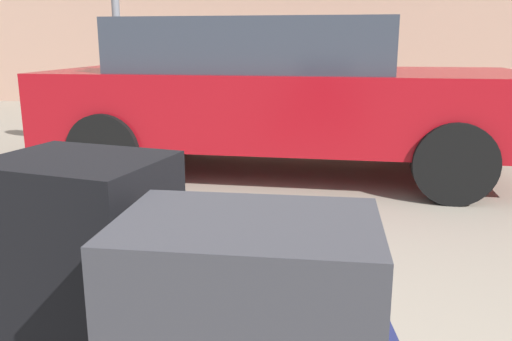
% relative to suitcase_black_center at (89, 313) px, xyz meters
% --- Properties ---
extents(suitcase_black_center, '(0.37, 0.31, 0.67)m').
position_rel_suitcase_black_center_xyz_m(suitcase_black_center, '(0.00, 0.00, 0.00)').
color(suitcase_black_center, black).
rests_on(suitcase_black_center, luggage_cart).
extents(parked_car, '(4.38, 2.09, 1.42)m').
position_rel_suitcase_black_center_xyz_m(parked_car, '(-0.33, 4.06, 0.09)').
color(parked_car, maroon).
rests_on(parked_car, ground_plane).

